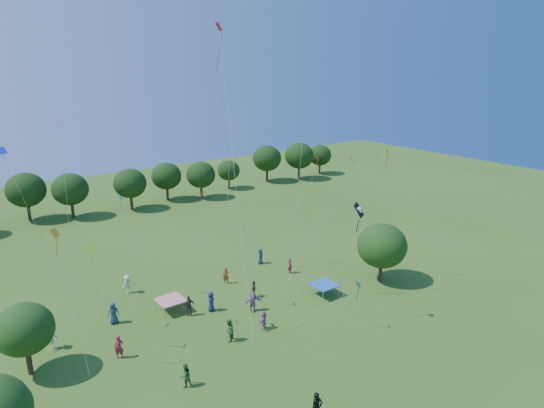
{
  "coord_description": "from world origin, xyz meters",
  "views": [
    {
      "loc": [
        -19.83,
        -12.61,
        20.73
      ],
      "look_at": [
        0.0,
        14.0,
        11.0
      ],
      "focal_mm": 32.0,
      "sensor_mm": 36.0,
      "label": 1
    }
  ],
  "objects_px": {
    "near_tree_east": "(382,246)",
    "pirate_kite": "(359,211)",
    "near_tree_north": "(24,329)",
    "man_in_black": "(317,408)",
    "tent_blue": "(324,285)",
    "tent_red_stripe": "(171,300)",
    "red_high_kite": "(225,88)"
  },
  "relations": [
    {
      "from": "near_tree_east",
      "to": "tent_red_stripe",
      "type": "distance_m",
      "value": 20.45
    },
    {
      "from": "near_tree_east",
      "to": "tent_blue",
      "type": "xyz_separation_m",
      "value": [
        -6.49,
        1.09,
        -2.68
      ]
    },
    {
      "from": "near_tree_east",
      "to": "man_in_black",
      "type": "relative_size",
      "value": 2.98
    },
    {
      "from": "near_tree_east",
      "to": "tent_blue",
      "type": "height_order",
      "value": "near_tree_east"
    },
    {
      "from": "near_tree_north",
      "to": "red_high_kite",
      "type": "relative_size",
      "value": 0.24
    },
    {
      "from": "man_in_black",
      "to": "red_high_kite",
      "type": "bearing_deg",
      "value": 87.46
    },
    {
      "from": "pirate_kite",
      "to": "near_tree_north",
      "type": "bearing_deg",
      "value": 159.79
    },
    {
      "from": "tent_red_stripe",
      "to": "pirate_kite",
      "type": "height_order",
      "value": "pirate_kite"
    },
    {
      "from": "near_tree_north",
      "to": "tent_blue",
      "type": "bearing_deg",
      "value": -7.91
    },
    {
      "from": "near_tree_north",
      "to": "near_tree_east",
      "type": "bearing_deg",
      "value": -8.25
    },
    {
      "from": "tent_red_stripe",
      "to": "tent_blue",
      "type": "height_order",
      "value": "same"
    },
    {
      "from": "pirate_kite",
      "to": "tent_blue",
      "type": "bearing_deg",
      "value": 75.25
    },
    {
      "from": "tent_blue",
      "to": "man_in_black",
      "type": "relative_size",
      "value": 1.12
    },
    {
      "from": "near_tree_north",
      "to": "man_in_black",
      "type": "height_order",
      "value": "near_tree_north"
    },
    {
      "from": "near_tree_east",
      "to": "red_high_kite",
      "type": "xyz_separation_m",
      "value": [
        -15.34,
        3.09,
        15.2
      ]
    },
    {
      "from": "man_in_black",
      "to": "tent_blue",
      "type": "bearing_deg",
      "value": 54.33
    },
    {
      "from": "near_tree_north",
      "to": "pirate_kite",
      "type": "height_order",
      "value": "pirate_kite"
    },
    {
      "from": "near_tree_north",
      "to": "man_in_black",
      "type": "distance_m",
      "value": 20.09
    },
    {
      "from": "near_tree_east",
      "to": "pirate_kite",
      "type": "height_order",
      "value": "pirate_kite"
    },
    {
      "from": "tent_blue",
      "to": "red_high_kite",
      "type": "relative_size",
      "value": 0.1
    },
    {
      "from": "tent_blue",
      "to": "pirate_kite",
      "type": "height_order",
      "value": "pirate_kite"
    },
    {
      "from": "near_tree_north",
      "to": "near_tree_east",
      "type": "relative_size",
      "value": 0.89
    },
    {
      "from": "man_in_black",
      "to": "pirate_kite",
      "type": "relative_size",
      "value": 0.22
    },
    {
      "from": "man_in_black",
      "to": "red_high_kite",
      "type": "xyz_separation_m",
      "value": [
        2.67,
        13.94,
        17.93
      ]
    },
    {
      "from": "near_tree_north",
      "to": "tent_red_stripe",
      "type": "xyz_separation_m",
      "value": [
        11.67,
        2.32,
        -2.43
      ]
    },
    {
      "from": "near_tree_north",
      "to": "tent_red_stripe",
      "type": "bearing_deg",
      "value": 11.26
    },
    {
      "from": "near_tree_north",
      "to": "pirate_kite",
      "type": "bearing_deg",
      "value": -20.21
    },
    {
      "from": "tent_red_stripe",
      "to": "man_in_black",
      "type": "bearing_deg",
      "value": -86.45
    },
    {
      "from": "near_tree_north",
      "to": "tent_red_stripe",
      "type": "distance_m",
      "value": 12.14
    },
    {
      "from": "near_tree_north",
      "to": "pirate_kite",
      "type": "xyz_separation_m",
      "value": [
        22.95,
        -8.45,
        6.17
      ]
    },
    {
      "from": "near_tree_east",
      "to": "tent_red_stripe",
      "type": "bearing_deg",
      "value": 160.45
    },
    {
      "from": "near_tree_east",
      "to": "pirate_kite",
      "type": "relative_size",
      "value": 0.66
    }
  ]
}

